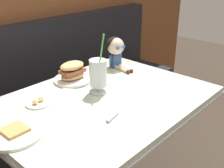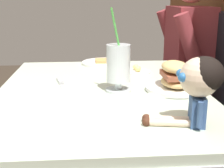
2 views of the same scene
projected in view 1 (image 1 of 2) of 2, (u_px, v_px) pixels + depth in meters
booth_bench at (40, 123)px, 1.97m from camera, size 2.60×0.48×1.00m
diner_table at (103, 131)px, 1.50m from camera, size 1.11×0.81×0.74m
toast_plate at (14, 132)px, 1.12m from camera, size 0.25×0.25×0.03m
milkshake_glass at (98, 74)px, 1.44m from camera, size 0.10×0.10×0.31m
sandwich_plate at (73, 73)px, 1.60m from camera, size 0.23×0.23×0.12m
butter_saucer at (38, 103)px, 1.35m from camera, size 0.12×0.12×0.04m
butter_knife at (116, 114)px, 1.26m from camera, size 0.23×0.07×0.01m
seated_doll at (116, 48)px, 1.78m from camera, size 0.13×0.23×0.20m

